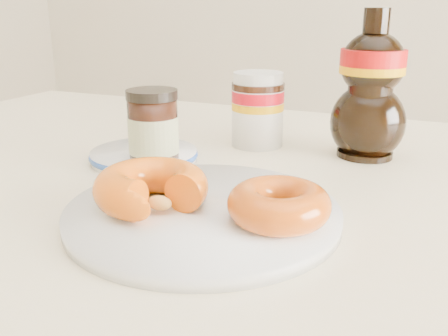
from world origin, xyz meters
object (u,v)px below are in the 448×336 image
at_px(dining_table, 286,276).
at_px(donut_whole, 279,204).
at_px(syrup_bottle, 371,85).
at_px(dark_jar, 153,131).
at_px(plate, 203,212).
at_px(donut_bitten, 151,187).
at_px(nutella_jar, 258,107).
at_px(blue_rim_saucer, 144,155).

relative_size(dining_table, donut_whole, 15.68).
distance_m(dining_table, syrup_bottle, 0.27).
bearing_deg(syrup_bottle, donut_whole, -97.36).
bearing_deg(dark_jar, plate, -43.48).
bearing_deg(donut_bitten, plate, 22.66).
relative_size(syrup_bottle, dark_jar, 1.93).
distance_m(plate, nutella_jar, 0.27).
distance_m(donut_whole, blue_rim_saucer, 0.26).
xyz_separation_m(plate, nutella_jar, (-0.04, 0.26, 0.05)).
bearing_deg(dark_jar, nutella_jar, 62.83).
relative_size(donut_bitten, donut_whole, 1.18).
bearing_deg(dining_table, plate, -132.41).
height_order(donut_whole, dark_jar, dark_jar).
height_order(nutella_jar, blue_rim_saucer, nutella_jar).
distance_m(plate, syrup_bottle, 0.30).
relative_size(donut_whole, nutella_jar, 0.87).
bearing_deg(nutella_jar, dining_table, -62.05).
relative_size(nutella_jar, blue_rim_saucer, 0.75).
bearing_deg(donut_bitten, blue_rim_saucer, 125.18).
bearing_deg(plate, dining_table, 47.59).
distance_m(dining_table, blue_rim_saucer, 0.24).
relative_size(donut_whole, blue_rim_saucer, 0.65).
height_order(dark_jar, blue_rim_saucer, dark_jar).
bearing_deg(blue_rim_saucer, dining_table, -17.37).
xyz_separation_m(dining_table, dark_jar, (-0.18, 0.04, 0.13)).
xyz_separation_m(syrup_bottle, blue_rim_saucer, (-0.26, -0.13, -0.09)).
distance_m(plate, donut_whole, 0.08).
xyz_separation_m(donut_whole, dark_jar, (-0.19, 0.12, 0.02)).
height_order(syrup_bottle, blue_rim_saucer, syrup_bottle).
relative_size(dining_table, blue_rim_saucer, 10.17).
bearing_deg(blue_rim_saucer, dark_jar, -38.28).
distance_m(dining_table, donut_bitten, 0.18).
height_order(nutella_jar, syrup_bottle, syrup_bottle).
height_order(plate, syrup_bottle, syrup_bottle).
height_order(plate, nutella_jar, nutella_jar).
relative_size(plate, syrup_bottle, 1.36).
distance_m(plate, donut_bitten, 0.05).
xyz_separation_m(donut_whole, nutella_jar, (-0.11, 0.27, 0.03)).
xyz_separation_m(dining_table, donut_bitten, (-0.11, -0.09, 0.11)).
bearing_deg(syrup_bottle, plate, -112.25).
xyz_separation_m(donut_whole, blue_rim_saucer, (-0.22, 0.14, -0.02)).
distance_m(donut_bitten, syrup_bottle, 0.33).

